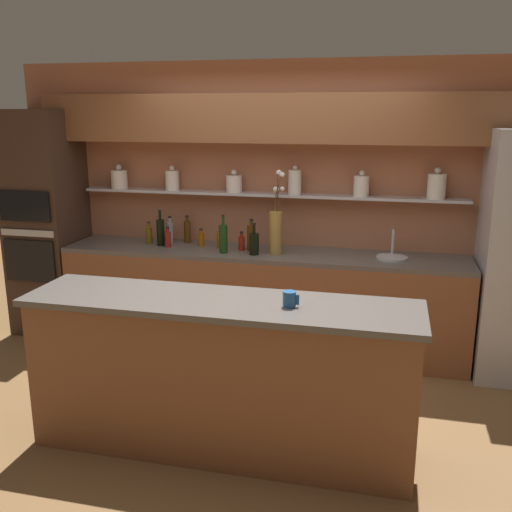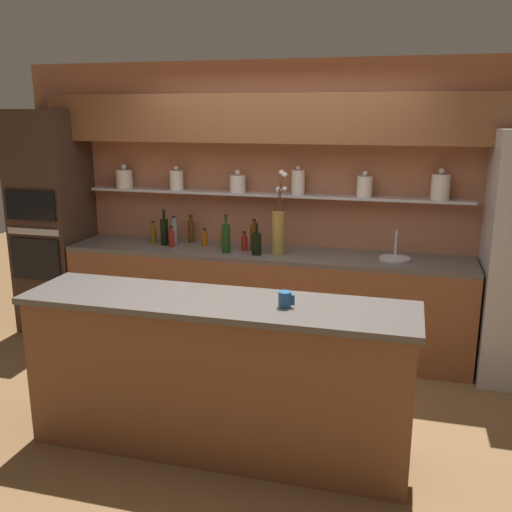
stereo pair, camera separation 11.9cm
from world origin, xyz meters
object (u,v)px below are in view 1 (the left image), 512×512
at_px(bottle_sauce_6, 168,239).
at_px(bottle_spirit_8, 251,237).
at_px(bottle_wine_5, 161,232).
at_px(bottle_wine_9, 223,238).
at_px(oven_tower, 47,223).
at_px(sink_fixture, 392,256).
at_px(bottle_wine_3, 254,243).
at_px(bottle_oil_7, 220,239).
at_px(bottle_spirit_0, 187,231).
at_px(coffee_mug, 289,299).
at_px(bottle_sauce_10, 242,243).
at_px(bottle_oil_2, 149,235).
at_px(bottle_spirit_4, 170,231).
at_px(flower_vase, 276,229).
at_px(bottle_sauce_1, 201,239).

xyz_separation_m(bottle_sauce_6, bottle_spirit_8, (0.79, 0.05, 0.04)).
height_order(bottle_wine_5, bottle_wine_9, bottle_wine_9).
xyz_separation_m(oven_tower, sink_fixture, (3.32, 0.01, -0.14)).
xyz_separation_m(bottle_wine_3, bottle_oil_7, (-0.37, 0.18, -0.02)).
relative_size(bottle_spirit_0, coffee_mug, 2.71).
bearing_deg(bottle_wine_3, bottle_oil_7, 154.11).
xyz_separation_m(sink_fixture, bottle_spirit_0, (-1.92, 0.17, 0.09)).
bearing_deg(coffee_mug, bottle_spirit_8, 111.00).
xyz_separation_m(bottle_wine_3, bottle_sauce_10, (-0.15, 0.13, -0.03)).
bearing_deg(oven_tower, bottle_oil_2, 3.84).
height_order(bottle_wine_3, bottle_wine_5, bottle_wine_5).
distance_m(sink_fixture, bottle_spirit_4, 2.10).
relative_size(bottle_spirit_8, bottle_wine_9, 0.84).
bearing_deg(flower_vase, bottle_sauce_10, 170.17).
relative_size(bottle_oil_2, bottle_oil_7, 0.98).
xyz_separation_m(bottle_oil_7, bottle_wine_9, (0.08, -0.17, 0.05)).
bearing_deg(sink_fixture, bottle_sauce_6, -178.79).
distance_m(oven_tower, sink_fixture, 3.32).
height_order(bottle_wine_3, bottle_sauce_10, bottle_wine_3).
distance_m(sink_fixture, bottle_spirit_0, 1.93).
bearing_deg(bottle_sauce_6, bottle_oil_2, 156.45).
relative_size(flower_vase, bottle_wine_5, 2.18).
height_order(bottle_wine_5, bottle_sauce_6, bottle_wine_5).
bearing_deg(flower_vase, coffee_mug, -75.72).
xyz_separation_m(bottle_spirit_0, bottle_sauce_1, (0.18, -0.11, -0.04)).
bearing_deg(flower_vase, bottle_wine_9, -171.85).
bearing_deg(bottle_sauce_10, bottle_sauce_6, -177.47).
bearing_deg(sink_fixture, bottle_wine_5, 179.84).
relative_size(bottle_spirit_0, bottle_sauce_10, 1.51).
height_order(flower_vase, bottle_spirit_4, flower_vase).
distance_m(bottle_oil_7, bottle_sauce_10, 0.22).
distance_m(oven_tower, bottle_wine_9, 1.85).
xyz_separation_m(flower_vase, bottle_oil_7, (-0.55, 0.11, -0.14)).
bearing_deg(flower_vase, bottle_sauce_1, 169.71).
xyz_separation_m(bottle_spirit_4, bottle_sauce_6, (0.06, -0.20, -0.03)).
height_order(oven_tower, bottle_spirit_8, oven_tower).
distance_m(bottle_wine_5, bottle_spirit_8, 0.88).
relative_size(sink_fixture, bottle_sauce_10, 1.51).
distance_m(bottle_spirit_8, bottle_wine_9, 0.26).
distance_m(sink_fixture, bottle_oil_2, 2.27).
height_order(bottle_sauce_1, coffee_mug, coffee_mug).
distance_m(flower_vase, bottle_spirit_8, 0.28).
bearing_deg(bottle_sauce_10, flower_vase, -9.83).
bearing_deg(sink_fixture, bottle_oil_2, 178.54).
distance_m(bottle_sauce_6, coffee_mug, 2.21).
xyz_separation_m(bottle_spirit_0, bottle_wine_9, (0.45, -0.31, 0.02)).
bearing_deg(sink_fixture, bottle_oil_7, 178.60).
bearing_deg(sink_fixture, oven_tower, -179.78).
xyz_separation_m(oven_tower, bottle_oil_2, (1.05, 0.07, -0.08)).
relative_size(bottle_wine_5, bottle_sauce_6, 1.76).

